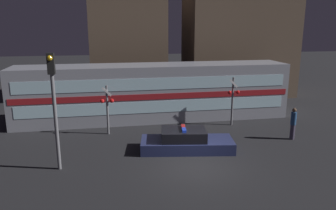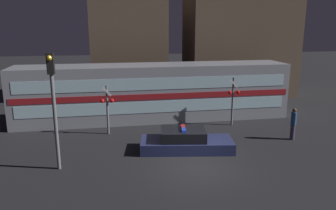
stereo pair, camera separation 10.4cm
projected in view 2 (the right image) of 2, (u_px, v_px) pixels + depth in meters
name	position (u px, v px, depth m)	size (l,w,h in m)	color
ground_plane	(196.00, 166.00, 15.28)	(120.00, 120.00, 0.00)	black
train	(154.00, 92.00, 22.64)	(18.56, 3.01, 3.80)	gray
police_car	(186.00, 142.00, 17.17)	(5.04, 2.58, 1.26)	navy
pedestrian	(293.00, 124.00, 18.66)	(0.31, 0.31, 1.85)	#3F384C
crossing_signal_near	(233.00, 98.00, 21.12)	(0.81, 0.34, 3.17)	slate
crossing_signal_far	(107.00, 106.00, 19.39)	(0.81, 0.34, 2.98)	slate
traffic_light_corner	(53.00, 97.00, 14.22)	(0.30, 0.46, 5.28)	slate
building_left	(128.00, 44.00, 28.52)	(6.33, 4.84, 9.52)	brown
building_center	(240.00, 45.00, 29.86)	(9.67, 4.79, 9.34)	brown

